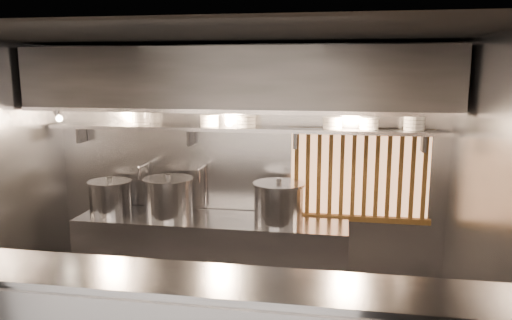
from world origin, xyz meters
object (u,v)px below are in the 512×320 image
(heat_lamp, at_px, (57,113))
(stock_pot_left, at_px, (169,197))
(stock_pot_mid, at_px, (110,196))
(pendant_bulb, at_px, (229,122))
(stock_pot_right, at_px, (279,203))

(heat_lamp, height_order, stock_pot_left, heat_lamp)
(stock_pot_left, xyz_separation_m, stock_pot_mid, (-0.72, 0.04, -0.03))
(stock_pot_mid, bearing_deg, stock_pot_left, -3.17)
(pendant_bulb, bearing_deg, stock_pot_left, -174.07)
(stock_pot_right, bearing_deg, stock_pot_left, 179.21)
(stock_pot_left, xyz_separation_m, stock_pot_right, (1.24, -0.02, -0.00))
(pendant_bulb, relative_size, stock_pot_left, 0.26)
(heat_lamp, relative_size, stock_pot_right, 0.49)
(heat_lamp, distance_m, pendant_bulb, 1.83)
(stock_pot_mid, bearing_deg, pendant_bulb, 1.26)
(pendant_bulb, bearing_deg, stock_pot_right, -9.05)
(heat_lamp, bearing_deg, stock_pot_left, 14.05)
(heat_lamp, xyz_separation_m, pendant_bulb, (1.80, 0.35, -0.11))
(pendant_bulb, distance_m, stock_pot_left, 1.09)
(heat_lamp, height_order, pendant_bulb, heat_lamp)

